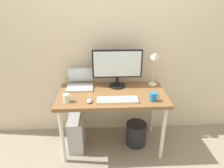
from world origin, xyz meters
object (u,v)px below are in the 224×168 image
monitor (117,66)px  keyboard (117,100)px  glass_cup (67,98)px  desk_lamp (155,61)px  computer_tower (77,132)px  wastebasket (136,134)px  coffee_mug (153,97)px  desk (112,99)px  laptop (80,82)px  mouse (89,101)px

monitor → keyboard: monitor is taller
glass_cup → desk_lamp: bearing=20.0°
keyboard → computer_tower: bearing=159.5°
wastebasket → coffee_mug: bearing=-59.6°
desk_lamp → coffee_mug: bearing=-103.4°
desk → keyboard: keyboard is taller
desk → desk_lamp: size_ratio=2.71×
keyboard → laptop: bearing=137.3°
monitor → glass_cup: bearing=-146.7°
coffee_mug → glass_cup: coffee_mug is taller
computer_tower → wastebasket: (0.75, 0.01, -0.06)m
desk → coffee_mug: coffee_mug is taller
laptop → computer_tower: (-0.06, -0.22, -0.59)m
monitor → computer_tower: (-0.52, -0.20, -0.80)m
keyboard → mouse: bearing=-177.9°
monitor → wastebasket: (0.24, -0.18, -0.86)m
desk_lamp → wastebasket: 0.96m
laptop → wastebasket: bearing=-16.3°
mouse → glass_cup: glass_cup is taller
wastebasket → mouse: bearing=-159.7°
desk_lamp → keyboard: desk_lamp is taller
monitor → desk: bearing=-110.5°
laptop → coffee_mug: size_ratio=2.94×
monitor → keyboard: 0.46m
monitor → desk_lamp: size_ratio=1.30×
desk → glass_cup: 0.53m
keyboard → coffee_mug: bearing=-1.4°
mouse → glass_cup: bearing=174.7°
monitor → coffee_mug: 0.57m
laptop → glass_cup: bearing=-105.2°
desk → glass_cup: bearing=-160.3°
monitor → computer_tower: 0.97m
mouse → computer_tower: bearing=134.7°
monitor → desk_lamp: 0.46m
desk_lamp → wastebasket: bearing=-139.1°
desk_lamp → desk: bearing=-159.6°
laptop → mouse: (0.13, -0.41, -0.04)m
desk_lamp → computer_tower: size_ratio=1.10×
coffee_mug → computer_tower: bearing=167.5°
desk → desk_lamp: bearing=20.4°
desk_lamp → coffee_mug: desk_lamp is taller
computer_tower → glass_cup: bearing=-104.8°
mouse → glass_cup: 0.24m
coffee_mug → glass_cup: bearing=178.7°
desk → laptop: laptop is taller
laptop → desk: bearing=-29.1°
keyboard → mouse: mouse is taller
mouse → computer_tower: size_ratio=0.21×
keyboard → desk_lamp: bearing=38.8°
desk_lamp → wastebasket: desk_lamp is taller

